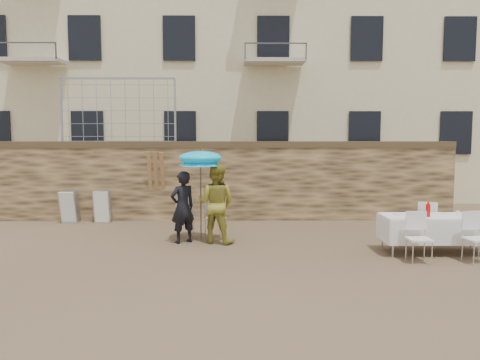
{
  "coord_description": "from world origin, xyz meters",
  "views": [
    {
      "loc": [
        0.27,
        -8.33,
        2.39
      ],
      "look_at": [
        0.4,
        2.2,
        1.4
      ],
      "focal_mm": 35.0,
      "sensor_mm": 36.0,
      "label": 1
    }
  ],
  "objects_px": {
    "woman_dress": "(216,203)",
    "table_chair_front_left": "(419,238)",
    "man_suit": "(183,207)",
    "chair_stack_right": "(104,205)",
    "umbrella": "(201,161)",
    "soda_bottle": "(428,210)",
    "couple_chair_left": "(185,217)",
    "table_chair_back": "(428,222)",
    "chair_stack_left": "(72,205)",
    "banquet_table": "(434,218)",
    "couple_chair_right": "(215,217)",
    "table_chair_front_right": "(477,238)"
  },
  "relations": [
    {
      "from": "table_chair_back",
      "to": "table_chair_front_left",
      "type": "bearing_deg",
      "value": 88.02
    },
    {
      "from": "chair_stack_right",
      "to": "table_chair_front_left",
      "type": "bearing_deg",
      "value": -31.37
    },
    {
      "from": "man_suit",
      "to": "chair_stack_right",
      "type": "bearing_deg",
      "value": -80.77
    },
    {
      "from": "woman_dress",
      "to": "couple_chair_left",
      "type": "distance_m",
      "value": 1.02
    },
    {
      "from": "woman_dress",
      "to": "couple_chair_left",
      "type": "relative_size",
      "value": 1.85
    },
    {
      "from": "chair_stack_left",
      "to": "chair_stack_right",
      "type": "distance_m",
      "value": 0.9
    },
    {
      "from": "couple_chair_left",
      "to": "chair_stack_right",
      "type": "height_order",
      "value": "couple_chair_left"
    },
    {
      "from": "table_chair_front_left",
      "to": "chair_stack_right",
      "type": "distance_m",
      "value": 8.37
    },
    {
      "from": "woman_dress",
      "to": "banquet_table",
      "type": "distance_m",
      "value": 4.6
    },
    {
      "from": "table_chair_front_left",
      "to": "chair_stack_right",
      "type": "bearing_deg",
      "value": 147.95
    },
    {
      "from": "couple_chair_left",
      "to": "chair_stack_left",
      "type": "relative_size",
      "value": 1.04
    },
    {
      "from": "woman_dress",
      "to": "man_suit",
      "type": "bearing_deg",
      "value": 20.48
    },
    {
      "from": "table_chair_front_left",
      "to": "banquet_table",
      "type": "bearing_deg",
      "value": 50.66
    },
    {
      "from": "table_chair_front_left",
      "to": "woman_dress",
      "type": "bearing_deg",
      "value": 155.5
    },
    {
      "from": "umbrella",
      "to": "chair_stack_right",
      "type": "height_order",
      "value": "umbrella"
    },
    {
      "from": "table_chair_front_left",
      "to": "chair_stack_left",
      "type": "height_order",
      "value": "table_chair_front_left"
    },
    {
      "from": "table_chair_front_right",
      "to": "table_chair_front_left",
      "type": "bearing_deg",
      "value": 170.47
    },
    {
      "from": "man_suit",
      "to": "chair_stack_left",
      "type": "bearing_deg",
      "value": -72.04
    },
    {
      "from": "man_suit",
      "to": "couple_chair_right",
      "type": "xyz_separation_m",
      "value": [
        0.7,
        0.55,
        -0.33
      ]
    },
    {
      "from": "chair_stack_right",
      "to": "woman_dress",
      "type": "bearing_deg",
      "value": -39.06
    },
    {
      "from": "soda_bottle",
      "to": "chair_stack_right",
      "type": "xyz_separation_m",
      "value": [
        -7.55,
        3.76,
        -0.45
      ]
    },
    {
      "from": "umbrella",
      "to": "soda_bottle",
      "type": "distance_m",
      "value": 4.89
    },
    {
      "from": "couple_chair_left",
      "to": "table_chair_back",
      "type": "xyz_separation_m",
      "value": [
        5.45,
        -0.72,
        0.0
      ]
    },
    {
      "from": "table_chair_front_left",
      "to": "chair_stack_left",
      "type": "xyz_separation_m",
      "value": [
        -8.05,
        4.36,
        -0.02
      ]
    },
    {
      "from": "woman_dress",
      "to": "umbrella",
      "type": "bearing_deg",
      "value": 4.54
    },
    {
      "from": "table_chair_back",
      "to": "man_suit",
      "type": "bearing_deg",
      "value": 23.53
    },
    {
      "from": "umbrella",
      "to": "chair_stack_right",
      "type": "xyz_separation_m",
      "value": [
        -2.9,
        2.54,
        -1.38
      ]
    },
    {
      "from": "couple_chair_left",
      "to": "table_chair_front_left",
      "type": "xyz_separation_m",
      "value": [
        4.65,
        -2.27,
        0.0
      ]
    },
    {
      "from": "couple_chair_left",
      "to": "umbrella",
      "type": "bearing_deg",
      "value": 132.07
    },
    {
      "from": "man_suit",
      "to": "table_chair_back",
      "type": "distance_m",
      "value": 5.46
    },
    {
      "from": "umbrella",
      "to": "table_chair_front_left",
      "type": "relative_size",
      "value": 2.04
    },
    {
      "from": "woman_dress",
      "to": "table_chair_front_left",
      "type": "bearing_deg",
      "value": 176.66
    },
    {
      "from": "couple_chair_right",
      "to": "chair_stack_left",
      "type": "bearing_deg",
      "value": -8.32
    },
    {
      "from": "table_chair_front_right",
      "to": "chair_stack_left",
      "type": "distance_m",
      "value": 10.13
    },
    {
      "from": "woman_dress",
      "to": "chair_stack_right",
      "type": "bearing_deg",
      "value": -18.58
    },
    {
      "from": "banquet_table",
      "to": "soda_bottle",
      "type": "distance_m",
      "value": 0.3
    },
    {
      "from": "couple_chair_left",
      "to": "table_chair_front_right",
      "type": "relative_size",
      "value": 1.0
    },
    {
      "from": "table_chair_back",
      "to": "couple_chair_right",
      "type": "bearing_deg",
      "value": 16.69
    },
    {
      "from": "table_chair_front_left",
      "to": "table_chair_back",
      "type": "height_order",
      "value": "same"
    },
    {
      "from": "table_chair_front_left",
      "to": "chair_stack_right",
      "type": "relative_size",
      "value": 1.04
    },
    {
      "from": "couple_chair_left",
      "to": "table_chair_back",
      "type": "relative_size",
      "value": 1.0
    },
    {
      "from": "woman_dress",
      "to": "soda_bottle",
      "type": "relative_size",
      "value": 6.84
    },
    {
      "from": "umbrella",
      "to": "soda_bottle",
      "type": "relative_size",
      "value": 7.52
    },
    {
      "from": "couple_chair_left",
      "to": "chair_stack_right",
      "type": "distance_m",
      "value": 3.26
    },
    {
      "from": "umbrella",
      "to": "banquet_table",
      "type": "height_order",
      "value": "umbrella"
    },
    {
      "from": "woman_dress",
      "to": "soda_bottle",
      "type": "distance_m",
      "value": 4.44
    },
    {
      "from": "umbrella",
      "to": "table_chair_back",
      "type": "distance_m",
      "value": 5.23
    },
    {
      "from": "man_suit",
      "to": "table_chair_front_right",
      "type": "relative_size",
      "value": 1.68
    },
    {
      "from": "umbrella",
      "to": "soda_bottle",
      "type": "height_order",
      "value": "umbrella"
    },
    {
      "from": "banquet_table",
      "to": "woman_dress",
      "type": "bearing_deg",
      "value": 167.82
    }
  ]
}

